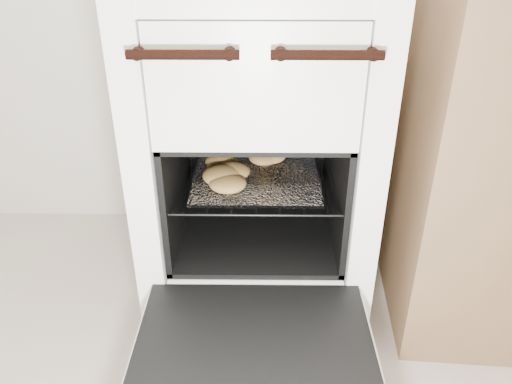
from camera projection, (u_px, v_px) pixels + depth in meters
stove at (257, 152)px, 1.38m from camera, size 0.59×0.65×0.90m
oven_door at (254, 351)px, 1.07m from camera, size 0.53×0.41×0.04m
oven_rack at (256, 178)px, 1.35m from camera, size 0.43×0.41×0.01m
foil_sheet at (256, 179)px, 1.33m from camera, size 0.33×0.29×0.01m
baked_rolls at (237, 168)px, 1.33m from camera, size 0.25×0.29×0.05m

